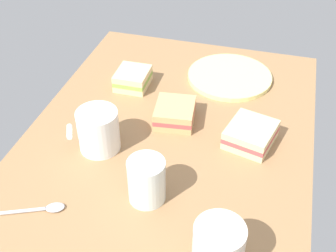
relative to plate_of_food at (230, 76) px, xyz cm
name	(u,v)px	position (x,y,z in cm)	size (l,w,h in cm)	color
tabletop	(168,140)	(27.81, -9.47, -1.60)	(90.00, 64.00, 2.00)	#936D47
plate_of_food	(230,76)	(0.00, 0.00, 0.00)	(22.46, 22.46, 1.20)	#EAE58C
coffee_mug_black	(98,130)	(35.34, -22.85, 4.27)	(9.10, 11.32, 9.47)	white
coffee_mug_milky	(218,249)	(58.28, 7.35, 4.56)	(10.70, 8.33, 10.04)	silver
sandwich_main	(133,79)	(10.33, -23.91, 1.60)	(9.11, 8.22, 4.40)	beige
sandwich_side	(251,134)	(24.82, 8.60, 1.60)	(12.66, 11.90, 4.40)	beige
sandwich_extra	(175,113)	(21.83, -9.36, 1.60)	(10.87, 10.00, 4.40)	tan
glass_of_milk	(147,182)	(46.49, -8.42, 3.62)	(7.21, 7.21, 9.17)	silver
spoon	(42,209)	(54.96, -26.45, -0.22)	(6.37, 11.98, 0.80)	silver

